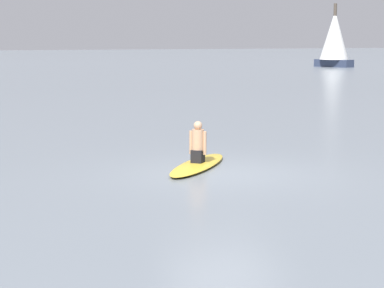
{
  "coord_description": "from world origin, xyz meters",
  "views": [
    {
      "loc": [
        -12.84,
        7.51,
        2.91
      ],
      "look_at": [
        0.63,
        0.46,
        0.61
      ],
      "focal_mm": 64.04,
      "sensor_mm": 36.0,
      "label": 1
    }
  ],
  "objects": [
    {
      "name": "ground_plane",
      "position": [
        0.0,
        0.0,
        0.0
      ],
      "size": [
        400.0,
        400.0,
        0.0
      ],
      "primitive_type": "plane",
      "color": "gray"
    },
    {
      "name": "sailboat_near_left",
      "position": [
        47.93,
        -42.19,
        3.27
      ],
      "size": [
        4.73,
        3.8,
        6.97
      ],
      "rotation": [
        0.0,
        0.0,
        0.22
      ],
      "color": "#2D3851",
      "rests_on": "ground"
    },
    {
      "name": "person_paddler",
      "position": [
        0.95,
        0.13,
        0.55
      ],
      "size": [
        0.41,
        0.41,
        0.96
      ],
      "rotation": [
        0.0,
        0.0,
        2.33
      ],
      "color": "black",
      "rests_on": "surfboard"
    },
    {
      "name": "surfboard",
      "position": [
        0.95,
        0.13,
        0.06
      ],
      "size": [
        2.75,
        2.83,
        0.12
      ],
      "primitive_type": "ellipsoid",
      "rotation": [
        0.0,
        0.0,
        2.33
      ],
      "color": "gold",
      "rests_on": "ground"
    }
  ]
}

